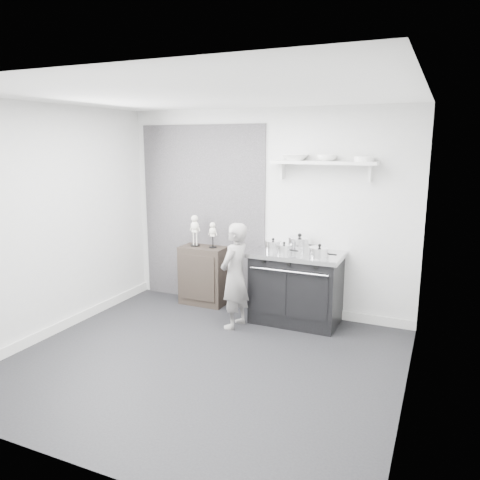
# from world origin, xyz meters

# --- Properties ---
(ground) EXTENTS (4.00, 4.00, 0.00)m
(ground) POSITION_xyz_m (0.00, 0.00, 0.00)
(ground) COLOR black
(ground) RESTS_ON ground
(room_shell) EXTENTS (4.02, 3.62, 2.71)m
(room_shell) POSITION_xyz_m (-0.09, 0.15, 1.64)
(room_shell) COLOR beige
(room_shell) RESTS_ON ground
(wall_shelf) EXTENTS (1.30, 0.26, 0.24)m
(wall_shelf) POSITION_xyz_m (0.80, 1.68, 2.01)
(wall_shelf) COLOR silver
(wall_shelf) RESTS_ON room_shell
(stove) EXTENTS (1.14, 0.71, 0.92)m
(stove) POSITION_xyz_m (0.55, 1.48, 0.46)
(stove) COLOR black
(stove) RESTS_ON ground
(side_cabinet) EXTENTS (0.64, 0.37, 0.83)m
(side_cabinet) POSITION_xyz_m (-0.85, 1.61, 0.41)
(side_cabinet) COLOR black
(side_cabinet) RESTS_ON ground
(child) EXTENTS (0.38, 0.52, 1.32)m
(child) POSITION_xyz_m (-0.09, 1.00, 0.66)
(child) COLOR gray
(child) RESTS_ON ground
(pot_front_left) EXTENTS (0.29, 0.20, 0.18)m
(pot_front_left) POSITION_xyz_m (0.27, 1.38, 0.99)
(pot_front_left) COLOR silver
(pot_front_left) RESTS_ON stove
(pot_back_left) EXTENTS (0.38, 0.29, 0.22)m
(pot_back_left) POSITION_xyz_m (0.55, 1.60, 1.00)
(pot_back_left) COLOR silver
(pot_back_left) RESTS_ON stove
(pot_front_right) EXTENTS (0.33, 0.24, 0.17)m
(pot_front_right) POSITION_xyz_m (0.88, 1.29, 0.98)
(pot_front_right) COLOR silver
(pot_front_right) RESTS_ON stove
(pot_front_center) EXTENTS (0.28, 0.19, 0.15)m
(pot_front_center) POSITION_xyz_m (0.43, 1.32, 0.98)
(pot_front_center) COLOR silver
(pot_front_center) RESTS_ON stove
(skeleton_full) EXTENTS (0.14, 0.09, 0.51)m
(skeleton_full) POSITION_xyz_m (-0.98, 1.61, 1.08)
(skeleton_full) COLOR beige
(skeleton_full) RESTS_ON side_cabinet
(skeleton_torso) EXTENTS (0.11, 0.07, 0.41)m
(skeleton_torso) POSITION_xyz_m (-0.70, 1.61, 1.04)
(skeleton_torso) COLOR beige
(skeleton_torso) RESTS_ON side_cabinet
(bowl_large) EXTENTS (0.32, 0.32, 0.08)m
(bowl_large) POSITION_xyz_m (0.44, 1.67, 2.08)
(bowl_large) COLOR white
(bowl_large) RESTS_ON wall_shelf
(bowl_small) EXTENTS (0.24, 0.24, 0.08)m
(bowl_small) POSITION_xyz_m (0.84, 1.67, 2.08)
(bowl_small) COLOR white
(bowl_small) RESTS_ON wall_shelf
(plate_stack) EXTENTS (0.23, 0.23, 0.06)m
(plate_stack) POSITION_xyz_m (1.28, 1.67, 2.07)
(plate_stack) COLOR white
(plate_stack) RESTS_ON wall_shelf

